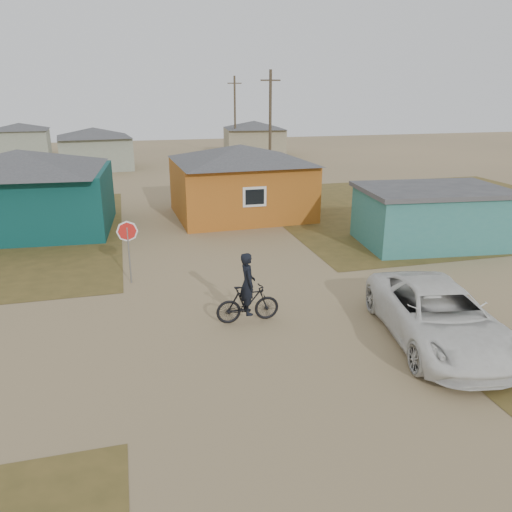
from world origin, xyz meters
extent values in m
plane|color=#977F57|center=(0.00, 0.00, 0.00)|extent=(120.00, 120.00, 0.00)
cube|color=brown|center=(14.00, 13.00, 0.01)|extent=(20.00, 18.00, 0.00)
cube|color=#093533|center=(-8.50, 13.50, 1.50)|extent=(8.40, 6.54, 3.00)
pyramid|color=#3C3C3E|center=(-8.50, 13.50, 3.50)|extent=(8.93, 7.08, 1.00)
cube|color=#A85A19|center=(2.50, 14.00, 1.50)|extent=(7.21, 6.24, 3.00)
pyramid|color=#3C3C3E|center=(2.50, 14.00, 3.45)|extent=(7.72, 6.76, 0.90)
cube|color=silver|center=(2.50, 10.97, 1.65)|extent=(1.20, 0.06, 1.00)
cube|color=black|center=(2.50, 10.94, 1.65)|extent=(0.95, 0.04, 0.75)
cube|color=#377972|center=(9.50, 6.50, 1.20)|extent=(6.39, 4.61, 2.40)
cube|color=#3C3C3E|center=(9.50, 6.50, 2.50)|extent=(6.71, 4.93, 0.20)
cube|color=gray|center=(-6.00, 34.00, 1.40)|extent=(6.49, 5.60, 2.80)
pyramid|color=#3C3C3E|center=(-6.00, 34.00, 3.20)|extent=(7.04, 6.15, 0.80)
cube|color=gray|center=(10.00, 40.00, 1.40)|extent=(6.41, 5.50, 2.80)
pyramid|color=#3C3C3E|center=(10.00, 40.00, 3.20)|extent=(6.95, 6.05, 0.80)
cube|color=gray|center=(-14.00, 46.00, 1.35)|extent=(5.75, 5.28, 2.70)
pyramid|color=#3C3C3E|center=(-14.00, 46.00, 3.05)|extent=(6.28, 5.81, 0.70)
cylinder|color=#473B2B|center=(6.50, 22.00, 4.00)|extent=(0.20, 0.20, 8.00)
cube|color=#473B2B|center=(6.50, 22.00, 7.30)|extent=(1.40, 0.10, 0.10)
cylinder|color=#473B2B|center=(7.50, 38.00, 4.00)|extent=(0.20, 0.20, 8.00)
cube|color=#473B2B|center=(7.50, 38.00, 7.30)|extent=(1.40, 0.10, 0.10)
cylinder|color=gray|center=(-3.71, 4.95, 1.04)|extent=(0.06, 0.06, 2.09)
imported|color=black|center=(-0.36, 0.78, 0.58)|extent=(1.93, 0.55, 1.16)
imported|color=black|center=(-0.36, 0.78, 1.23)|extent=(0.46, 0.69, 1.90)
imported|color=white|center=(4.40, -1.80, 0.79)|extent=(3.59, 6.08, 1.59)
camera|label=1|loc=(-3.62, -12.57, 6.67)|focal=35.00mm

